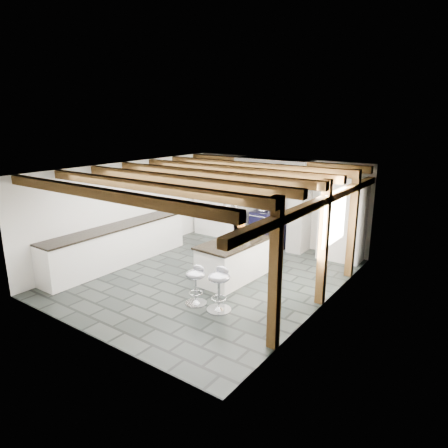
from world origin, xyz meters
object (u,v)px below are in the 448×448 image
Objects in this scene: range_cooker at (271,228)px; bar_stool_far at (196,280)px; bar_stool_near at (219,284)px; kitchen_island at (234,260)px.

bar_stool_far is at bearing -81.27° from range_cooker.
bar_stool_near is 1.10× the size of bar_stool_far.
kitchen_island reaches higher than bar_stool_near.
kitchen_island is 2.31× the size of bar_stool_far.
range_cooker is 0.59× the size of kitchen_island.
bar_stool_far is (0.11, -1.38, 0.04)m from kitchen_island.
range_cooker is 3.89m from bar_stool_far.
bar_stool_near is (0.61, -1.34, 0.09)m from kitchen_island.
bar_stool_far is (-0.50, -0.03, -0.05)m from bar_stool_near.
range_cooker is at bearing 109.07° from bar_stool_near.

